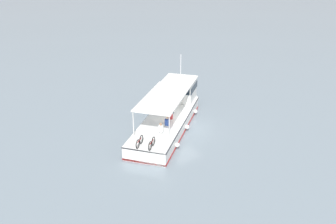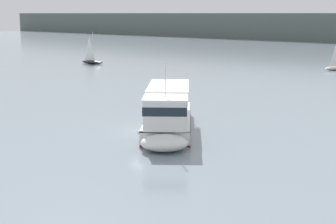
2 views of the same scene
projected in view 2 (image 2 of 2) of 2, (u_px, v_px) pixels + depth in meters
ground_plane at (149, 131)px, 36.84m from camera, size 400.00×400.00×0.00m
ferry_main at (167, 120)px, 35.71m from camera, size 10.46×11.78×5.32m
sailboat_horizon_west at (92, 61)px, 86.08m from camera, size 4.88×1.70×5.40m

